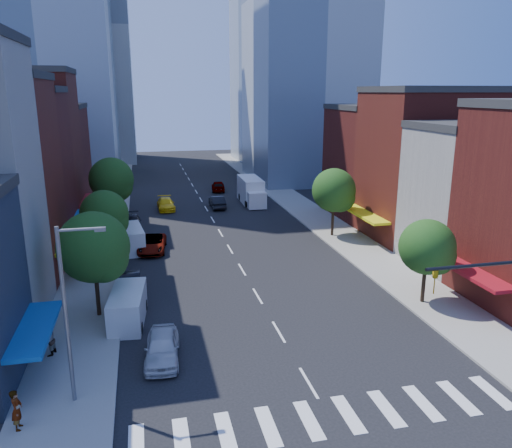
% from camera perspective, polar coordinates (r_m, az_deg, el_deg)
% --- Properties ---
extents(ground, '(220.00, 220.00, 0.00)m').
position_cam_1_polar(ground, '(28.16, 6.03, -17.60)').
color(ground, black).
rests_on(ground, ground).
extents(sidewalk_left, '(5.00, 120.00, 0.15)m').
position_cam_1_polar(sidewalk_left, '(64.30, -16.58, 0.78)').
color(sidewalk_left, gray).
rests_on(sidewalk_left, ground).
extents(sidewalk_right, '(5.00, 120.00, 0.15)m').
position_cam_1_polar(sidewalk_right, '(67.36, 5.13, 1.97)').
color(sidewalk_right, gray).
rests_on(sidewalk_right, ground).
extents(crosswalk, '(19.00, 3.00, 0.01)m').
position_cam_1_polar(crosswalk, '(25.83, 8.32, -21.00)').
color(crosswalk, silver).
rests_on(crosswalk, ground).
extents(bldg_left_3, '(12.00, 8.00, 15.00)m').
position_cam_1_polar(bldg_left_3, '(53.51, -26.95, 5.14)').
color(bldg_left_3, '#541815').
rests_on(bldg_left_3, ground).
extents(bldg_left_4, '(12.00, 9.00, 17.00)m').
position_cam_1_polar(bldg_left_4, '(61.60, -25.26, 7.36)').
color(bldg_left_4, maroon).
rests_on(bldg_left_4, ground).
extents(bldg_left_5, '(12.00, 10.00, 13.00)m').
position_cam_1_polar(bldg_left_5, '(71.08, -23.55, 6.74)').
color(bldg_left_5, '#541815').
rests_on(bldg_left_5, ground).
extents(bldg_right_1, '(12.00, 8.00, 12.00)m').
position_cam_1_polar(bldg_right_1, '(48.19, 24.43, 2.69)').
color(bldg_right_1, silver).
rests_on(bldg_right_1, ground).
extents(bldg_right_2, '(12.00, 10.00, 15.00)m').
position_cam_1_polar(bldg_right_2, '(55.24, 19.02, 6.21)').
color(bldg_right_2, maroon).
rests_on(bldg_right_2, ground).
extents(bldg_right_3, '(12.00, 10.00, 13.00)m').
position_cam_1_polar(bldg_right_3, '(63.99, 14.25, 6.74)').
color(bldg_right_3, '#541815').
rests_on(bldg_right_3, ground).
extents(tower_far_w, '(18.00, 18.00, 56.00)m').
position_cam_1_polar(tower_far_w, '(118.49, -18.95, 20.42)').
color(tower_far_w, '#9EA5AD').
rests_on(tower_far_w, ground).
extents(streetlight, '(2.25, 0.25, 9.00)m').
position_cam_1_polar(streetlight, '(25.62, -20.60, -8.63)').
color(streetlight, slate).
rests_on(streetlight, sidewalk_left).
extents(tree_left_near, '(4.80, 4.80, 7.30)m').
position_cam_1_polar(tree_left_near, '(34.98, -17.82, -2.83)').
color(tree_left_near, black).
rests_on(tree_left_near, sidewalk_left).
extents(tree_left_mid, '(4.20, 4.20, 6.65)m').
position_cam_1_polar(tree_left_mid, '(45.65, -16.76, 0.89)').
color(tree_left_mid, black).
rests_on(tree_left_mid, sidewalk_left).
extents(tree_left_far, '(5.00, 5.00, 7.75)m').
position_cam_1_polar(tree_left_far, '(59.21, -16.04, 4.72)').
color(tree_left_far, black).
rests_on(tree_left_far, sidewalk_left).
extents(tree_right_near, '(4.00, 4.00, 6.20)m').
position_cam_1_polar(tree_right_near, '(37.74, 19.19, -2.74)').
color(tree_right_near, black).
rests_on(tree_right_near, sidewalk_right).
extents(tree_right_far, '(4.60, 4.60, 7.20)m').
position_cam_1_polar(tree_right_far, '(53.14, 9.06, 3.63)').
color(tree_right_far, black).
rests_on(tree_right_far, sidewalk_right).
extents(parked_car_front, '(2.33, 4.94, 1.63)m').
position_cam_1_polar(parked_car_front, '(30.13, -10.68, -13.66)').
color(parked_car_front, silver).
rests_on(parked_car_front, ground).
extents(parked_car_second, '(1.79, 4.96, 1.63)m').
position_cam_1_polar(parked_car_second, '(39.41, -14.29, -6.81)').
color(parked_car_second, black).
rests_on(parked_car_second, ground).
extents(parked_car_third, '(3.12, 5.76, 1.53)m').
position_cam_1_polar(parked_car_third, '(49.55, -11.79, -2.22)').
color(parked_car_third, '#999999').
rests_on(parked_car_third, ground).
extents(parked_car_rear, '(2.38, 5.30, 1.51)m').
position_cam_1_polar(parked_car_rear, '(58.24, -14.00, 0.21)').
color(parked_car_rear, black).
rests_on(parked_car_rear, ground).
extents(cargo_van_near, '(2.60, 5.43, 2.23)m').
position_cam_1_polar(cargo_van_near, '(34.86, -14.46, -9.24)').
color(cargo_van_near, silver).
rests_on(cargo_van_near, ground).
extents(cargo_van_far, '(2.83, 5.71, 2.34)m').
position_cam_1_polar(cargo_van_far, '(50.17, -14.10, -1.67)').
color(cargo_van_far, silver).
rests_on(cargo_van_far, ground).
extents(taxi, '(2.28, 5.29, 1.52)m').
position_cam_1_polar(taxi, '(66.67, -10.26, 2.26)').
color(taxi, yellow).
rests_on(taxi, ground).
extents(traffic_car_oncoming, '(1.76, 4.92, 1.61)m').
position_cam_1_polar(traffic_car_oncoming, '(66.81, -4.47, 2.52)').
color(traffic_car_oncoming, black).
rests_on(traffic_car_oncoming, ground).
extents(traffic_car_far, '(2.49, 5.03, 1.65)m').
position_cam_1_polar(traffic_car_far, '(78.13, -4.35, 4.35)').
color(traffic_car_far, '#999999').
rests_on(traffic_car_far, ground).
extents(box_truck, '(2.82, 8.67, 3.47)m').
position_cam_1_polar(box_truck, '(69.31, -0.54, 3.73)').
color(box_truck, white).
rests_on(box_truck, ground).
extents(pedestrian_near, '(0.47, 0.72, 1.97)m').
position_cam_1_polar(pedestrian_near, '(26.45, -25.67, -18.58)').
color(pedestrian_near, '#999999').
rests_on(pedestrian_near, sidewalk_left).
extents(pedestrian_far, '(0.95, 1.08, 1.87)m').
position_cam_1_polar(pedestrian_far, '(32.13, -22.62, -12.18)').
color(pedestrian_far, '#999999').
rests_on(pedestrian_far, sidewalk_left).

